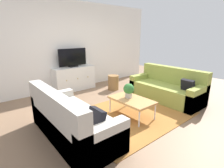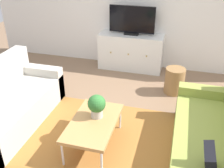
{
  "view_description": "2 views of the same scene",
  "coord_description": "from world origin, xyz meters",
  "px_view_note": "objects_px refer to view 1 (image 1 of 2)",
  "views": [
    {
      "loc": [
        -2.54,
        -2.57,
        1.7
      ],
      "look_at": [
        0.0,
        0.5,
        0.55
      ],
      "focal_mm": 27.68,
      "sensor_mm": 36.0,
      "label": 1
    },
    {
      "loc": [
        0.89,
        -2.69,
        2.37
      ],
      "look_at": [
        0.0,
        0.5,
        0.55
      ],
      "focal_mm": 41.85,
      "sensor_mm": 36.0,
      "label": 2
    }
  ],
  "objects_px": {
    "coffee_table": "(132,100)",
    "wicker_basket": "(113,83)",
    "couch_right_side": "(167,89)",
    "flat_screen_tv": "(73,58)",
    "couch_left_side": "(69,122)",
    "potted_plant": "(129,90)",
    "tv_console": "(74,78)"
  },
  "relations": [
    {
      "from": "couch_right_side",
      "to": "wicker_basket",
      "type": "bearing_deg",
      "value": 109.86
    },
    {
      "from": "tv_console",
      "to": "flat_screen_tv",
      "type": "distance_m",
      "value": 0.65
    },
    {
      "from": "tv_console",
      "to": "flat_screen_tv",
      "type": "relative_size",
      "value": 1.44
    },
    {
      "from": "potted_plant",
      "to": "wicker_basket",
      "type": "height_order",
      "value": "potted_plant"
    },
    {
      "from": "tv_console",
      "to": "wicker_basket",
      "type": "bearing_deg",
      "value": -39.51
    },
    {
      "from": "wicker_basket",
      "to": "couch_right_side",
      "type": "bearing_deg",
      "value": -70.14
    },
    {
      "from": "couch_left_side",
      "to": "potted_plant",
      "type": "relative_size",
      "value": 6.07
    },
    {
      "from": "couch_left_side",
      "to": "coffee_table",
      "type": "distance_m",
      "value": 1.4
    },
    {
      "from": "couch_right_side",
      "to": "flat_screen_tv",
      "type": "distance_m",
      "value": 2.93
    },
    {
      "from": "couch_left_side",
      "to": "wicker_basket",
      "type": "bearing_deg",
      "value": 34.63
    },
    {
      "from": "couch_right_side",
      "to": "flat_screen_tv",
      "type": "xyz_separation_m",
      "value": [
        -1.53,
        2.39,
        0.73
      ]
    },
    {
      "from": "coffee_table",
      "to": "couch_right_side",
      "type": "bearing_deg",
      "value": 3.89
    },
    {
      "from": "couch_left_side",
      "to": "couch_right_side",
      "type": "height_order",
      "value": "same"
    },
    {
      "from": "couch_right_side",
      "to": "tv_console",
      "type": "bearing_deg",
      "value": 122.76
    },
    {
      "from": "coffee_table",
      "to": "wicker_basket",
      "type": "bearing_deg",
      "value": 61.75
    },
    {
      "from": "flat_screen_tv",
      "to": "couch_left_side",
      "type": "bearing_deg",
      "value": -119.32
    },
    {
      "from": "couch_right_side",
      "to": "coffee_table",
      "type": "bearing_deg",
      "value": -176.11
    },
    {
      "from": "tv_console",
      "to": "couch_right_side",
      "type": "bearing_deg",
      "value": -57.24
    },
    {
      "from": "couch_left_side",
      "to": "flat_screen_tv",
      "type": "relative_size",
      "value": 2.09
    },
    {
      "from": "couch_right_side",
      "to": "potted_plant",
      "type": "distance_m",
      "value": 1.5
    },
    {
      "from": "coffee_table",
      "to": "flat_screen_tv",
      "type": "distance_m",
      "value": 2.58
    },
    {
      "from": "couch_right_side",
      "to": "coffee_table",
      "type": "distance_m",
      "value": 1.49
    },
    {
      "from": "couch_left_side",
      "to": "wicker_basket",
      "type": "relative_size",
      "value": 4.09
    },
    {
      "from": "coffee_table",
      "to": "wicker_basket",
      "type": "distance_m",
      "value": 1.92
    },
    {
      "from": "coffee_table",
      "to": "tv_console",
      "type": "distance_m",
      "value": 2.48
    },
    {
      "from": "potted_plant",
      "to": "wicker_basket",
      "type": "distance_m",
      "value": 1.85
    },
    {
      "from": "coffee_table",
      "to": "flat_screen_tv",
      "type": "bearing_deg",
      "value": 91.08
    },
    {
      "from": "flat_screen_tv",
      "to": "wicker_basket",
      "type": "height_order",
      "value": "flat_screen_tv"
    },
    {
      "from": "couch_left_side",
      "to": "potted_plant",
      "type": "bearing_deg",
      "value": 0.32
    },
    {
      "from": "potted_plant",
      "to": "flat_screen_tv",
      "type": "distance_m",
      "value": 2.43
    },
    {
      "from": "couch_right_side",
      "to": "potted_plant",
      "type": "relative_size",
      "value": 6.07
    },
    {
      "from": "tv_console",
      "to": "potted_plant",
      "type": "bearing_deg",
      "value": -88.58
    }
  ]
}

